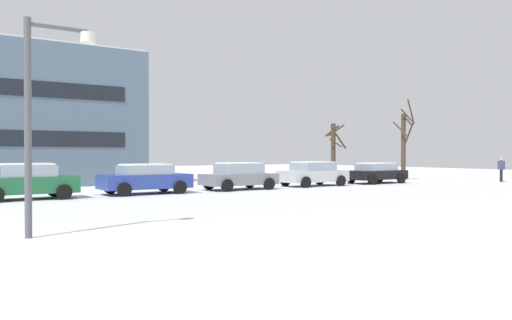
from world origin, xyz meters
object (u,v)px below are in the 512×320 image
Objects in this scene: parked_car_green at (27,181)px; parked_car_silver at (313,174)px; parked_car_black at (376,173)px; parked_car_blue at (145,178)px; pedestrian_crossing at (501,168)px; parked_car_gray at (239,176)px; street_lamp at (42,103)px.

parked_car_green is 15.79m from parked_car_silver.
parked_car_blue is at bearing 179.77° from parked_car_black.
pedestrian_crossing reaches higher than parked_car_silver.
parked_car_green reaches higher than parked_car_blue.
pedestrian_crossing reaches higher than parked_car_black.
parked_car_gray reaches higher than parked_car_blue.
parked_car_blue is 5.26m from parked_car_gray.
street_lamp is at bearing -138.43° from parked_car_gray.
parked_car_blue is (5.26, 0.10, -0.03)m from parked_car_green.
parked_car_green is 0.96× the size of parked_car_black.
parked_car_green reaches higher than parked_car_silver.
parked_car_black is (10.52, -0.01, -0.04)m from parked_car_gray.
parked_car_silver is at bearing 0.27° from parked_car_blue.
pedestrian_crossing is (8.50, -3.53, 0.27)m from parked_car_black.
parked_car_green is at bearing -179.91° from parked_car_black.
parked_car_gray reaches higher than parked_car_black.
street_lamp is at bearing -154.78° from parked_car_black.
pedestrian_crossing is (13.76, -3.64, 0.21)m from parked_car_silver.
parked_car_black is at bearing 157.46° from pedestrian_crossing.
street_lamp is 16.14m from parked_car_gray.
parked_car_gray is at bearing 0.23° from parked_car_green.
pedestrian_crossing reaches higher than parked_car_blue.
pedestrian_crossing is at bearing -22.54° from parked_car_black.
parked_car_green is 0.94× the size of parked_car_blue.
parked_car_gray is 0.97× the size of parked_car_silver.
street_lamp reaches higher than parked_car_gray.
parked_car_blue is 24.55m from pedestrian_crossing.
parked_car_silver is at bearing 1.13° from parked_car_gray.
parked_car_green is at bearing -179.47° from parked_car_silver.
street_lamp is 1.21× the size of parked_car_silver.
parked_car_black is at bearing -0.04° from parked_car_gray.
street_lamp is 1.21× the size of parked_car_black.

